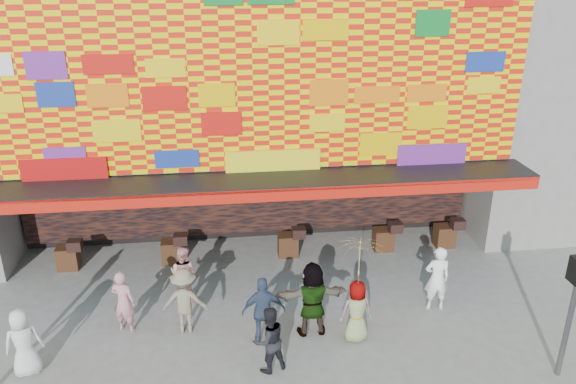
# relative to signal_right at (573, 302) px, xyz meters

# --- Properties ---
(ground) EXTENTS (90.00, 90.00, 0.00)m
(ground) POSITION_rel_signal_right_xyz_m (-6.20, 1.50, -1.86)
(ground) COLOR slate
(ground) RESTS_ON ground
(shop_building) EXTENTS (15.20, 9.40, 10.00)m
(shop_building) POSITION_rel_signal_right_xyz_m (-6.20, 9.68, 3.37)
(shop_building) COLOR gray
(shop_building) RESTS_ON ground
(signal_right) EXTENTS (0.22, 0.20, 3.00)m
(signal_right) POSITION_rel_signal_right_xyz_m (0.00, 0.00, 0.00)
(signal_right) COLOR #59595B
(signal_right) RESTS_ON ground
(ped_a) EXTENTS (0.88, 0.69, 1.59)m
(ped_a) POSITION_rel_signal_right_xyz_m (-11.51, 1.49, -1.07)
(ped_a) COLOR silver
(ped_a) RESTS_ON ground
(ped_b) EXTENTS (0.70, 0.58, 1.63)m
(ped_b) POSITION_rel_signal_right_xyz_m (-9.60, 2.81, -1.05)
(ped_b) COLOR #C57F86
(ped_b) RESTS_ON ground
(ped_c) EXTENTS (0.93, 0.83, 1.57)m
(ped_c) POSITION_rel_signal_right_xyz_m (-6.26, 0.94, -1.08)
(ped_c) COLOR black
(ped_c) RESTS_ON ground
(ped_d) EXTENTS (1.15, 0.73, 1.69)m
(ped_d) POSITION_rel_signal_right_xyz_m (-8.13, 2.62, -1.02)
(ped_d) COLOR #7D745B
(ped_d) RESTS_ON ground
(ped_e) EXTENTS (1.03, 0.45, 1.73)m
(ped_e) POSITION_rel_signal_right_xyz_m (-6.29, 1.92, -0.99)
(ped_e) COLOR #384662
(ped_e) RESTS_ON ground
(ped_f) EXTENTS (1.78, 0.62, 1.90)m
(ped_f) POSITION_rel_signal_right_xyz_m (-5.11, 2.15, -0.91)
(ped_f) COLOR gray
(ped_f) RESTS_ON ground
(ped_g) EXTENTS (0.80, 0.56, 1.56)m
(ped_g) POSITION_rel_signal_right_xyz_m (-4.12, 1.76, -1.08)
(ped_g) COLOR gray
(ped_g) RESTS_ON ground
(ped_h) EXTENTS (0.68, 0.47, 1.77)m
(ped_h) POSITION_rel_signal_right_xyz_m (-1.77, 2.80, -0.97)
(ped_h) COLOR white
(ped_h) RESTS_ON ground
(ped_i) EXTENTS (0.92, 0.84, 1.54)m
(ped_i) POSITION_rel_signal_right_xyz_m (-8.24, 4.05, -1.09)
(ped_i) COLOR pink
(ped_i) RESTS_ON ground
(parasol) EXTENTS (1.26, 1.28, 1.90)m
(parasol) POSITION_rel_signal_right_xyz_m (-4.12, 1.76, 0.31)
(parasol) COLOR beige
(parasol) RESTS_ON ground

